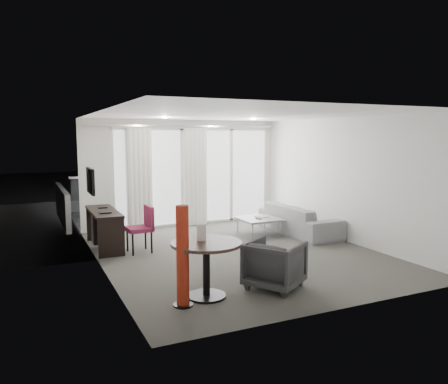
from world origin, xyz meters
name	(u,v)px	position (x,y,z in m)	size (l,w,h in m)	color
floor	(237,253)	(0.00, 0.00, 0.00)	(5.00, 6.00, 0.00)	#484640
ceiling	(238,115)	(0.00, 0.00, 2.60)	(5.00, 6.00, 0.00)	white
wall_left	(100,192)	(-2.50, 0.00, 1.30)	(0.00, 6.00, 2.60)	silver
wall_right	(344,180)	(2.50, 0.00, 1.30)	(0.00, 6.00, 2.60)	silver
wall_front	(345,209)	(0.00, -3.00, 1.30)	(5.00, 0.00, 2.60)	silver
window_panel	(195,176)	(0.30, 2.98, 1.20)	(4.00, 0.02, 2.38)	white
window_frame	(195,177)	(0.30, 2.97, 1.20)	(4.10, 0.06, 2.44)	white
curtain_left	(140,179)	(-1.15, 2.82, 1.20)	(0.60, 0.20, 2.38)	white
curtain_right	(196,177)	(0.25, 2.82, 1.20)	(0.60, 0.20, 2.38)	white
curtain_track	(185,126)	(0.00, 2.82, 2.45)	(4.80, 0.04, 0.04)	#B2B2B7
downlight_a	(164,118)	(-0.90, 1.60, 2.59)	(0.12, 0.12, 0.02)	#FFE0B2
downlight_b	(253,119)	(1.20, 1.60, 2.59)	(0.12, 0.12, 0.02)	#FFE0B2
desk	(104,229)	(-2.22, 1.46, 0.37)	(0.50, 1.60, 0.75)	black
tv	(90,181)	(-2.46, 1.45, 1.35)	(0.05, 0.80, 0.50)	black
desk_chair	(139,229)	(-1.68, 0.83, 0.44)	(0.48, 0.45, 0.89)	maroon
round_table	(206,270)	(-1.41, -1.87, 0.39)	(0.97, 0.97, 0.78)	#2F1E18
menu_card	(201,245)	(-1.45, -1.80, 0.72)	(0.13, 0.02, 0.23)	white
red_lamp	(183,256)	(-1.81, -2.04, 0.67)	(0.27, 0.27, 1.33)	maroon
tub_armchair	(275,264)	(-0.36, -1.94, 0.35)	(0.74, 0.77, 0.70)	#313132
coffee_table	(259,227)	(1.12, 1.15, 0.19)	(0.86, 0.86, 0.39)	gray
remote	(258,220)	(1.06, 1.06, 0.36)	(0.05, 0.15, 0.02)	black
magazine	(261,218)	(1.24, 1.26, 0.36)	(0.23, 0.30, 0.02)	gray
sofa	(299,219)	(2.04, 0.93, 0.33)	(2.24, 0.88, 0.65)	gray
terrace_slab	(176,216)	(0.30, 4.50, -0.06)	(5.60, 3.00, 0.12)	#4D4D50
rattan_chair_a	(187,200)	(0.58, 4.39, 0.38)	(0.52, 0.52, 0.77)	brown
rattan_chair_b	(207,195)	(1.53, 5.19, 0.38)	(0.51, 0.51, 0.75)	brown
rattan_table	(203,203)	(1.07, 4.39, 0.28)	(0.56, 0.56, 0.56)	brown
balustrade	(161,191)	(0.30, 5.95, 0.50)	(5.50, 0.06, 1.05)	#B2B2B7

